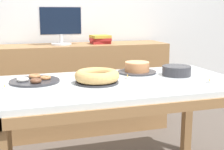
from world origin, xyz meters
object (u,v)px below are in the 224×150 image
object	(u,v)px
cake_chocolate_round	(137,68)
tealight_near_front	(210,82)
computer_monitor	(61,26)
book_stack	(100,39)
cake_golden_bundt	(97,77)
plate_stack	(177,71)
tealight_right_edge	(128,78)
tealight_left_edge	(4,88)
pastry_platter	(34,80)

from	to	relation	value
cake_chocolate_round	tealight_near_front	distance (m)	0.57
computer_monitor	book_stack	world-z (taller)	computer_monitor
computer_monitor	cake_golden_bundt	distance (m)	1.20
cake_golden_bundt	tealight_near_front	bearing A→B (deg)	-17.55
plate_stack	tealight_right_edge	bearing A→B (deg)	-178.07
book_stack	tealight_right_edge	bearing A→B (deg)	-95.55
computer_monitor	tealight_left_edge	bearing A→B (deg)	-113.74
computer_monitor	book_stack	size ratio (longest dim) A/B	1.80
computer_monitor	tealight_near_front	bearing A→B (deg)	-61.29
pastry_platter	tealight_near_front	world-z (taller)	pastry_platter
tealight_left_edge	tealight_right_edge	size ratio (longest dim) A/B	1.00
tealight_left_edge	tealight_right_edge	bearing A→B (deg)	4.22
pastry_platter	cake_golden_bundt	bearing A→B (deg)	-20.89
computer_monitor	tealight_near_front	xyz separation A→B (m)	(0.76, -1.39, -0.32)
plate_stack	tealight_left_edge	distance (m)	1.20
computer_monitor	cake_golden_bundt	bearing A→B (deg)	-87.11
tealight_right_edge	tealight_left_edge	bearing A→B (deg)	-175.78
cake_chocolate_round	computer_monitor	bearing A→B (deg)	115.61
tealight_right_edge	cake_chocolate_round	bearing A→B (deg)	52.59
cake_chocolate_round	cake_golden_bundt	xyz separation A→B (m)	(-0.38, -0.25, 0.01)
book_stack	tealight_left_edge	size ratio (longest dim) A/B	5.89
cake_golden_bundt	tealight_right_edge	xyz separation A→B (m)	(0.23, 0.06, -0.03)
tealight_left_edge	cake_golden_bundt	bearing A→B (deg)	0.30
computer_monitor	tealight_right_edge	size ratio (longest dim) A/B	10.60
book_stack	pastry_platter	world-z (taller)	book_stack
tealight_left_edge	tealight_near_front	world-z (taller)	same
plate_stack	tealight_near_front	distance (m)	0.30
cake_golden_bundt	tealight_left_edge	distance (m)	0.58
pastry_platter	tealight_right_edge	bearing A→B (deg)	-8.39
book_stack	plate_stack	size ratio (longest dim) A/B	1.12
pastry_platter	plate_stack	bearing A→B (deg)	-4.47
cake_golden_bundt	tealight_right_edge	world-z (taller)	cake_golden_bundt
pastry_platter	tealight_near_front	distance (m)	1.15
cake_golden_bundt	plate_stack	size ratio (longest dim) A/B	1.40
plate_stack	tealight_near_front	size ratio (longest dim) A/B	5.25
book_stack	tealight_near_front	bearing A→B (deg)	-75.46
tealight_left_edge	tealight_right_edge	distance (m)	0.81
cake_chocolate_round	cake_golden_bundt	distance (m)	0.46
cake_chocolate_round	cake_golden_bundt	bearing A→B (deg)	-146.78
computer_monitor	pastry_platter	size ratio (longest dim) A/B	1.29
cake_golden_bundt	tealight_left_edge	world-z (taller)	cake_golden_bundt
plate_stack	tealight_left_edge	world-z (taller)	plate_stack
tealight_near_front	tealight_right_edge	world-z (taller)	same
tealight_near_front	tealight_right_edge	bearing A→B (deg)	149.27
cake_chocolate_round	tealight_left_edge	world-z (taller)	cake_chocolate_round
book_stack	tealight_right_edge	size ratio (longest dim) A/B	5.89
computer_monitor	book_stack	xyz separation A→B (m)	(0.40, 0.00, -0.14)
book_stack	plate_stack	world-z (taller)	book_stack
pastry_platter	computer_monitor	bearing A→B (deg)	72.07
book_stack	pastry_platter	distance (m)	1.27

